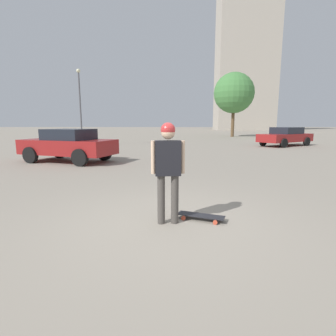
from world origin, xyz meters
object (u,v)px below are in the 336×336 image
Objects in this scene: car_parked_near at (68,145)px; car_parked_far at (286,136)px; person at (168,163)px; skateboard at (201,216)px.

car_parked_near reaches higher than car_parked_far.
person is 0.39× the size of car_parked_near.
person is 1.99× the size of skateboard.
car_parked_near is (-5.09, 7.16, 0.70)m from skateboard.
car_parked_near is 15.74m from car_parked_far.
person is at bearing 140.37° from car_parked_near.
person reaches higher than car_parked_near.
car_parked_near is at bearing 117.00° from person.
skateboard is at bearing 29.35° from car_parked_far.
person is 18.00m from car_parked_far.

